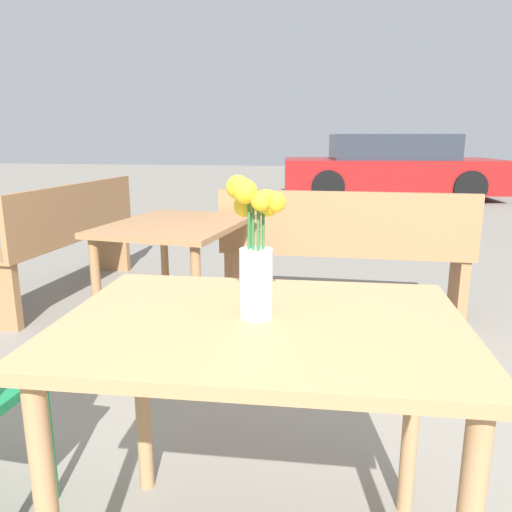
% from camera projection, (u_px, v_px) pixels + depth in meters
% --- Properties ---
extents(table_front, '(1.01, 0.73, 0.75)m').
position_uv_depth(table_front, '(262.00, 360.00, 1.25)').
color(table_front, tan).
rests_on(table_front, ground_plane).
extents(flower_vase, '(0.14, 0.12, 0.35)m').
position_uv_depth(flower_vase, '(256.00, 254.00, 1.20)').
color(flower_vase, silver).
rests_on(flower_vase, table_front).
extents(bench_near, '(0.46, 1.61, 0.85)m').
position_uv_depth(bench_near, '(70.00, 236.00, 3.74)').
color(bench_near, '#9E7047').
rests_on(bench_near, ground_plane).
extents(bench_middle, '(1.63, 0.38, 0.85)m').
position_uv_depth(bench_middle, '(343.00, 249.00, 3.27)').
color(bench_middle, '#9E7047').
rests_on(bench_middle, ground_plane).
extents(table_back, '(0.80, 0.97, 0.71)m').
position_uv_depth(table_back, '(177.00, 242.00, 2.83)').
color(table_back, '#9E7047').
rests_on(table_back, ground_plane).
extents(parked_car, '(4.25, 2.14, 1.23)m').
position_uv_depth(parked_car, '(390.00, 168.00, 9.74)').
color(parked_car, maroon).
rests_on(parked_car, ground_plane).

